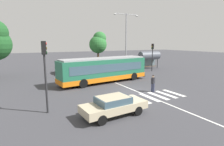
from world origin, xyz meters
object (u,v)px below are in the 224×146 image
(bus_stop_shelter, at_px, (149,56))
(background_tree_right, at_px, (98,43))
(pedestrian_crossing_street, at_px, (153,82))
(foreground_sedan, at_px, (114,105))
(parked_car_white, at_px, (80,67))
(city_transit_bus, at_px, (104,70))
(parked_car_black, at_px, (108,65))
(twin_arm_street_lamp, at_px, (126,37))
(parked_car_champagne, at_px, (63,69))
(parked_car_charcoal, at_px, (94,66))
(traffic_light_near_corner, at_px, (45,66))
(traffic_light_far_corner, at_px, (152,53))

(bus_stop_shelter, bearing_deg, background_tree_right, 144.20)
(pedestrian_crossing_street, distance_m, bus_stop_shelter, 16.35)
(foreground_sedan, distance_m, parked_car_white, 18.93)
(foreground_sedan, bearing_deg, bus_stop_shelter, 44.55)
(city_transit_bus, height_order, parked_car_black, city_transit_bus)
(twin_arm_street_lamp, bearing_deg, parked_car_white, 156.46)
(foreground_sedan, bearing_deg, parked_car_black, 64.24)
(twin_arm_street_lamp, height_order, background_tree_right, twin_arm_street_lamp)
(parked_car_white, distance_m, parked_car_black, 5.35)
(city_transit_bus, xyz_separation_m, bus_stop_shelter, (12.49, 6.47, 0.83))
(city_transit_bus, relative_size, parked_car_champagne, 2.59)
(pedestrian_crossing_street, bearing_deg, parked_car_champagne, 110.35)
(parked_car_black, height_order, background_tree_right, background_tree_right)
(bus_stop_shelter, xyz_separation_m, twin_arm_street_lamp, (-5.64, -0.64, 3.46))
(parked_car_white, height_order, twin_arm_street_lamp, twin_arm_street_lamp)
(city_transit_bus, bearing_deg, bus_stop_shelter, 27.40)
(parked_car_black, bearing_deg, parked_car_charcoal, 176.22)
(parked_car_black, height_order, bus_stop_shelter, bus_stop_shelter)
(pedestrian_crossing_street, height_order, parked_car_black, pedestrian_crossing_street)
(parked_car_black, relative_size, background_tree_right, 0.65)
(parked_car_champagne, xyz_separation_m, bus_stop_shelter, (15.62, -2.12, 1.65))
(twin_arm_street_lamp, distance_m, background_tree_right, 6.78)
(background_tree_right, bearing_deg, parked_car_white, -146.15)
(foreground_sedan, distance_m, bus_stop_shelter, 23.05)
(city_transit_bus, xyz_separation_m, twin_arm_street_lamp, (6.85, 5.83, 4.29))
(traffic_light_near_corner, xyz_separation_m, traffic_light_far_corner, (18.80, 10.97, -0.19))
(parked_car_white, bearing_deg, pedestrian_crossing_street, -80.26)
(foreground_sedan, bearing_deg, traffic_light_near_corner, 145.91)
(city_transit_bus, xyz_separation_m, pedestrian_crossing_street, (2.39, -6.31, -0.62))
(parked_car_charcoal, bearing_deg, twin_arm_street_lamp, -37.10)
(bus_stop_shelter, bearing_deg, foreground_sedan, -135.45)
(foreground_sedan, xyz_separation_m, traffic_light_far_corner, (14.92, 13.60, 2.38))
(traffic_light_near_corner, distance_m, twin_arm_street_lamp, 19.64)
(twin_arm_street_lamp, bearing_deg, traffic_light_far_corner, -24.36)
(parked_car_champagne, bearing_deg, pedestrian_crossing_street, -69.65)
(bus_stop_shelter, bearing_deg, parked_car_white, 169.14)
(parked_car_champagne, xyz_separation_m, parked_car_charcoal, (5.49, 0.64, 0.00))
(twin_arm_street_lamp, relative_size, background_tree_right, 1.38)
(city_transit_bus, bearing_deg, parked_car_black, 60.45)
(traffic_light_far_corner, bearing_deg, bus_stop_shelter, 59.88)
(city_transit_bus, height_order, traffic_light_far_corner, traffic_light_far_corner)
(traffic_light_far_corner, bearing_deg, parked_car_white, 156.15)
(bus_stop_shelter, bearing_deg, parked_car_black, 160.70)
(parked_car_champagne, xyz_separation_m, twin_arm_street_lamp, (9.98, -2.76, 5.11))
(foreground_sedan, relative_size, parked_car_champagne, 1.01)
(parked_car_white, distance_m, background_tree_right, 7.11)
(city_transit_bus, bearing_deg, parked_car_charcoal, 75.71)
(parked_car_charcoal, bearing_deg, parked_car_white, -172.85)
(parked_car_champagne, xyz_separation_m, traffic_light_near_corner, (-4.65, -15.62, 2.57))
(background_tree_right, bearing_deg, parked_car_champagne, -155.30)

